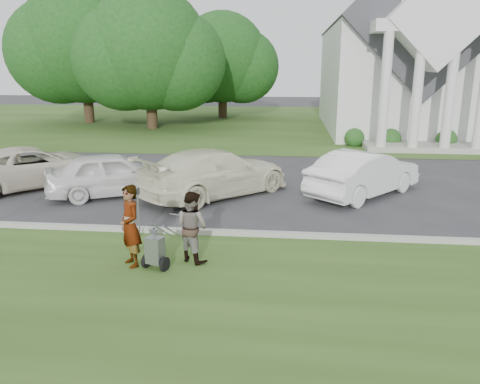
% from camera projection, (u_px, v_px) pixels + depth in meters
% --- Properties ---
extents(ground, '(120.00, 120.00, 0.00)m').
position_uv_depth(ground, '(214.00, 243.00, 11.87)').
color(ground, '#333335').
rests_on(ground, ground).
extents(grass_strip, '(80.00, 7.00, 0.01)m').
position_uv_depth(grass_strip, '(190.00, 299.00, 8.99)').
color(grass_strip, '#2E4C1A').
rests_on(grass_strip, ground).
extents(church_lawn, '(80.00, 30.00, 0.01)m').
position_uv_depth(church_lawn, '(266.00, 122.00, 37.81)').
color(church_lawn, '#2E4C1A').
rests_on(church_lawn, ground).
extents(curb, '(80.00, 0.18, 0.15)m').
position_uv_depth(curb, '(217.00, 232.00, 12.38)').
color(curb, '#9E9E93').
rests_on(curb, ground).
extents(church, '(9.19, 19.00, 24.10)m').
position_uv_depth(church, '(398.00, 42.00, 31.64)').
color(church, white).
rests_on(church, ground).
extents(tree_left, '(10.63, 8.40, 9.71)m').
position_uv_depth(tree_left, '(149.00, 55.00, 32.47)').
color(tree_left, '#332316').
rests_on(tree_left, ground).
extents(tree_far, '(11.64, 9.20, 10.73)m').
position_uv_depth(tree_far, '(84.00, 48.00, 35.81)').
color(tree_far, '#332316').
rests_on(tree_far, ground).
extents(tree_back, '(9.61, 7.60, 8.89)m').
position_uv_depth(tree_back, '(222.00, 62.00, 39.86)').
color(tree_back, '#332316').
rests_on(tree_back, ground).
extents(striping_cart, '(0.76, 1.17, 1.01)m').
position_uv_depth(striping_cart, '(155.00, 251.00, 10.21)').
color(striping_cart, black).
rests_on(striping_cart, ground).
extents(person_left, '(0.77, 0.80, 1.85)m').
position_uv_depth(person_left, '(130.00, 227.00, 10.27)').
color(person_left, '#999999').
rests_on(person_left, ground).
extents(person_right, '(1.01, 0.95, 1.64)m').
position_uv_depth(person_right, '(192.00, 227.00, 10.56)').
color(person_right, '#999999').
rests_on(person_right, ground).
extents(parking_meter_near, '(0.10, 0.09, 1.35)m').
position_uv_depth(parking_meter_near, '(138.00, 206.00, 12.04)').
color(parking_meter_near, gray).
rests_on(parking_meter_near, ground).
extents(car_a, '(5.45, 5.60, 1.49)m').
position_uv_depth(car_a, '(33.00, 167.00, 17.31)').
color(car_a, beige).
rests_on(car_a, ground).
extents(car_b, '(4.75, 3.59, 1.51)m').
position_uv_depth(car_b, '(113.00, 174.00, 16.05)').
color(car_b, white).
rests_on(car_b, ground).
extents(car_c, '(5.49, 5.63, 1.62)m').
position_uv_depth(car_c, '(215.00, 172.00, 16.04)').
color(car_c, '#F2F0CD').
rests_on(car_c, ground).
extents(car_d, '(4.38, 4.65, 1.56)m').
position_uv_depth(car_d, '(364.00, 173.00, 16.06)').
color(car_d, white).
rests_on(car_d, ground).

